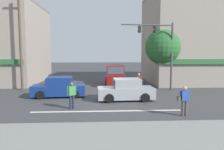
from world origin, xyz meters
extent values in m
plane|color=#3D3D3F|center=(0.00, 0.00, 0.00)|extent=(120.00, 120.00, 0.00)
cube|color=silver|center=(0.00, -3.50, 0.00)|extent=(9.00, 0.24, 0.01)
cube|color=gray|center=(0.00, -8.50, 0.08)|extent=(40.00, 5.00, 0.16)
cube|color=gray|center=(11.95, 9.30, 5.01)|extent=(13.22, 9.36, 10.02)
cylinder|color=#4C3823|center=(5.82, 5.23, 1.36)|extent=(0.32, 0.32, 2.71)
sphere|color=#28602D|center=(5.82, 5.23, 4.03)|extent=(3.50, 3.50, 3.50)
cylinder|color=brown|center=(-7.70, 4.41, 4.37)|extent=(0.22, 0.22, 8.75)
cylinder|color=#47474C|center=(6.24, 3.71, 3.10)|extent=(0.18, 0.18, 6.20)
cylinder|color=#47474C|center=(3.86, 3.43, 5.95)|extent=(4.78, 0.67, 0.12)
cube|color=black|center=(4.58, 3.52, 5.55)|extent=(0.23, 0.26, 0.60)
sphere|color=black|center=(4.46, 3.50, 5.73)|extent=(0.12, 0.12, 0.12)
sphere|color=orange|center=(4.46, 3.50, 5.55)|extent=(0.12, 0.12, 0.12)
sphere|color=black|center=(4.46, 3.50, 5.37)|extent=(0.12, 0.12, 0.12)
cube|color=black|center=(3.15, 3.35, 5.55)|extent=(0.23, 0.26, 0.60)
sphere|color=black|center=(3.03, 3.34, 5.73)|extent=(0.12, 0.12, 0.12)
sphere|color=orange|center=(3.03, 3.34, 5.55)|extent=(0.12, 0.12, 0.12)
sphere|color=black|center=(3.03, 3.34, 5.37)|extent=(0.12, 0.12, 0.12)
cube|color=navy|center=(-3.66, 1.01, 0.54)|extent=(4.19, 1.94, 0.80)
cube|color=navy|center=(-3.56, 1.02, 1.26)|extent=(1.99, 1.67, 0.64)
cube|color=#475666|center=(-4.53, 0.96, 1.26)|extent=(0.14, 1.44, 0.54)
cylinder|color=black|center=(-4.88, 0.09, 0.32)|extent=(0.65, 0.22, 0.64)
cylinder|color=black|center=(-4.98, 1.79, 0.32)|extent=(0.65, 0.22, 0.64)
cylinder|color=black|center=(-2.34, 0.24, 0.32)|extent=(0.65, 0.22, 0.64)
cylinder|color=black|center=(-2.44, 1.94, 0.32)|extent=(0.65, 0.22, 0.64)
cube|color=maroon|center=(1.22, 6.98, 0.66)|extent=(2.01, 4.67, 1.10)
cube|color=maroon|center=(1.23, 7.28, 1.66)|extent=(1.92, 3.27, 0.90)
cube|color=#475666|center=(1.17, 5.66, 1.66)|extent=(1.66, 0.12, 0.76)
cylinder|color=black|center=(2.08, 5.52, 0.36)|extent=(0.23, 0.73, 0.72)
cylinder|color=black|center=(0.24, 5.59, 0.36)|extent=(0.23, 0.73, 0.72)
cylinder|color=black|center=(2.19, 8.37, 0.36)|extent=(0.23, 0.73, 0.72)
cylinder|color=black|center=(0.35, 8.44, 0.36)|extent=(0.23, 0.73, 0.72)
cube|color=#999EA3|center=(1.48, -0.49, 0.54)|extent=(4.17, 1.87, 0.80)
cube|color=#999EA3|center=(1.58, -0.48, 1.26)|extent=(1.96, 1.64, 0.64)
cube|color=#475666|center=(0.61, -0.52, 1.26)|extent=(0.12, 1.44, 0.54)
cylinder|color=black|center=(0.24, -1.39, 0.32)|extent=(0.65, 0.21, 0.64)
cylinder|color=black|center=(0.17, 0.31, 0.32)|extent=(0.65, 0.21, 0.64)
cylinder|color=black|center=(2.78, -1.28, 0.32)|extent=(0.65, 0.21, 0.64)
cylinder|color=black|center=(2.71, 0.42, 0.32)|extent=(0.65, 0.21, 0.64)
cylinder|color=#4C4742|center=(4.32, -4.72, 0.43)|extent=(0.14, 0.14, 0.86)
cylinder|color=#4C4742|center=(4.14, -4.73, 0.43)|extent=(0.14, 0.14, 0.86)
cube|color=#2D4CA5|center=(4.23, -4.73, 1.15)|extent=(0.36, 0.23, 0.58)
sphere|color=tan|center=(4.23, -4.73, 1.56)|extent=(0.22, 0.22, 0.22)
cylinder|color=#2D4CA5|center=(4.47, -4.72, 1.15)|extent=(0.09, 0.09, 0.56)
cylinder|color=#2D4CA5|center=(3.99, -4.73, 1.15)|extent=(0.09, 0.09, 0.56)
cube|color=brown|center=(3.91, -4.69, 0.98)|extent=(0.13, 0.28, 0.24)
cylinder|color=#232838|center=(-2.24, -2.88, 0.43)|extent=(0.14, 0.14, 0.86)
cylinder|color=#232838|center=(-2.07, -2.81, 0.43)|extent=(0.14, 0.14, 0.86)
cube|color=#3F8C4C|center=(-2.15, -2.84, 1.15)|extent=(0.42, 0.34, 0.58)
sphere|color=brown|center=(-2.15, -2.84, 1.56)|extent=(0.22, 0.22, 0.22)
cylinder|color=#3F8C4C|center=(-2.37, -2.93, 1.15)|extent=(0.09, 0.09, 0.56)
cylinder|color=#3F8C4C|center=(-1.93, -2.75, 1.15)|extent=(0.09, 0.09, 0.56)
cylinder|color=#232838|center=(3.09, 2.66, 0.43)|extent=(0.14, 0.14, 0.86)
cylinder|color=#232838|center=(2.92, 2.68, 0.43)|extent=(0.14, 0.14, 0.86)
cube|color=maroon|center=(3.01, 2.67, 1.15)|extent=(0.38, 0.26, 0.58)
sphere|color=tan|center=(3.01, 2.67, 1.56)|extent=(0.22, 0.22, 0.22)
cylinder|color=maroon|center=(3.24, 2.65, 1.15)|extent=(0.09, 0.09, 0.56)
cylinder|color=maroon|center=(2.77, 2.70, 1.15)|extent=(0.09, 0.09, 0.56)
cube|color=brown|center=(2.69, 2.75, 0.98)|extent=(0.15, 0.29, 0.24)
camera|label=1|loc=(-0.38, -16.24, 3.51)|focal=35.00mm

